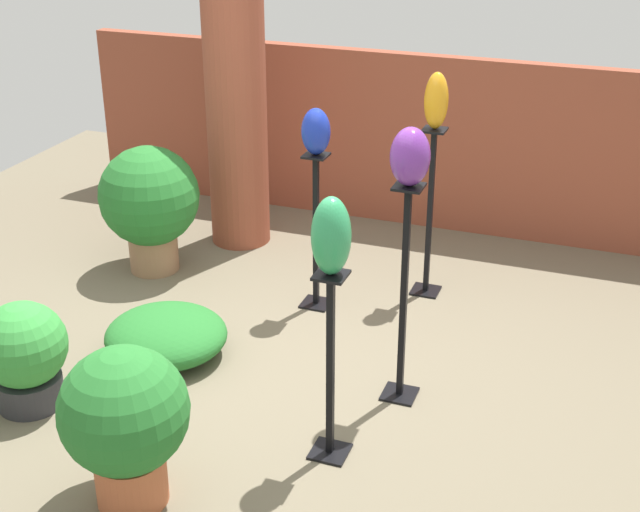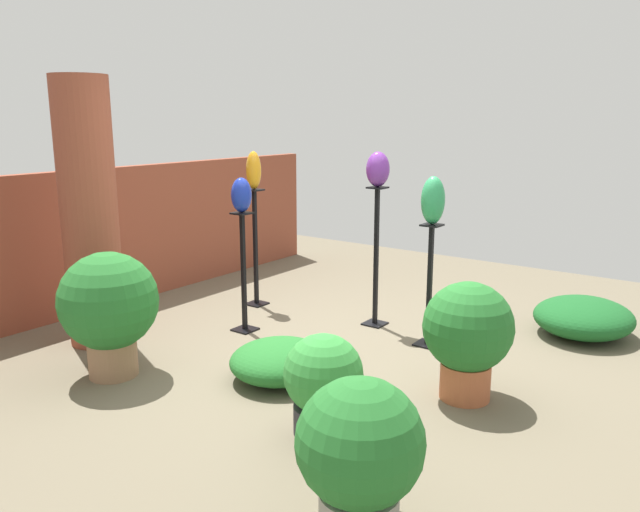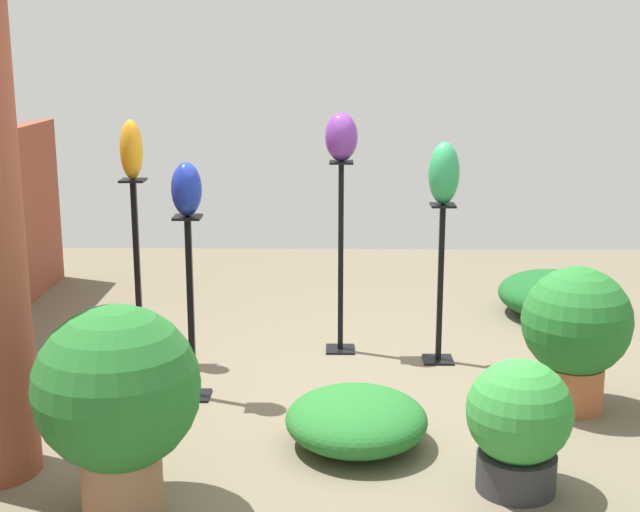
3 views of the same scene
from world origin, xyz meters
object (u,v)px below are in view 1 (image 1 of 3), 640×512
(art_vase_violet, at_px, (410,157))
(potted_plant_front_right, at_px, (24,353))
(potted_plant_mid_left, at_px, (149,201))
(brick_pillar, at_px, (236,103))
(pedestal_cobalt, at_px, (316,239))
(pedestal_jade, at_px, (330,376))
(pedestal_violet, at_px, (403,304))
(pedestal_amber, at_px, (429,220))
(art_vase_amber, at_px, (436,101))
(art_vase_cobalt, at_px, (316,132))
(potted_plant_back_center, at_px, (125,419))
(art_vase_jade, at_px, (331,236))

(art_vase_violet, bearing_deg, potted_plant_front_right, -157.48)
(potted_plant_mid_left, bearing_deg, art_vase_violet, -24.38)
(brick_pillar, distance_m, pedestal_cobalt, 1.45)
(art_vase_violet, distance_m, potted_plant_front_right, 2.45)
(pedestal_jade, bearing_deg, potted_plant_mid_left, 140.47)
(potted_plant_front_right, bearing_deg, pedestal_violet, 22.52)
(pedestal_amber, bearing_deg, potted_plant_mid_left, -170.30)
(potted_plant_mid_left, xyz_separation_m, potted_plant_front_right, (0.23, -1.84, -0.22))
(art_vase_amber, height_order, potted_plant_mid_left, art_vase_amber)
(art_vase_cobalt, bearing_deg, art_vase_amber, 34.20)
(art_vase_cobalt, distance_m, art_vase_violet, 1.27)
(pedestal_amber, bearing_deg, potted_plant_back_center, -106.80)
(potted_plant_back_center, height_order, potted_plant_front_right, potted_plant_back_center)
(pedestal_jade, bearing_deg, art_vase_violet, 72.90)
(pedestal_cobalt, height_order, potted_plant_front_right, pedestal_cobalt)
(potted_plant_back_center, bearing_deg, potted_plant_front_right, 152.24)
(brick_pillar, bearing_deg, potted_plant_front_right, -93.41)
(pedestal_amber, bearing_deg, brick_pillar, 166.70)
(pedestal_cobalt, height_order, pedestal_jade, pedestal_cobalt)
(brick_pillar, relative_size, art_vase_violet, 7.16)
(brick_pillar, bearing_deg, pedestal_jade, -55.81)
(pedestal_amber, height_order, art_vase_amber, art_vase_amber)
(pedestal_cobalt, relative_size, pedestal_amber, 0.91)
(brick_pillar, bearing_deg, art_vase_amber, -13.30)
(art_vase_cobalt, height_order, potted_plant_front_right, art_vase_cobalt)
(pedestal_amber, bearing_deg, pedestal_jade, -90.59)
(art_vase_amber, height_order, potted_plant_back_center, art_vase_amber)
(art_vase_cobalt, bearing_deg, art_vase_violet, -46.10)
(pedestal_violet, bearing_deg, brick_pillar, 136.44)
(art_vase_amber, bearing_deg, art_vase_cobalt, -145.80)
(art_vase_violet, height_order, art_vase_jade, art_vase_violet)
(potted_plant_mid_left, xyz_separation_m, potted_plant_back_center, (1.23, -2.37, -0.07))
(brick_pillar, height_order, art_vase_violet, brick_pillar)
(art_vase_cobalt, height_order, potted_plant_back_center, art_vase_cobalt)
(art_vase_cobalt, xyz_separation_m, art_vase_violet, (0.87, -0.90, 0.22))
(pedestal_cobalt, xyz_separation_m, art_vase_jade, (0.66, -1.56, 0.77))
(art_vase_cobalt, xyz_separation_m, potted_plant_front_right, (-1.14, -1.73, -0.93))
(pedestal_cobalt, bearing_deg, brick_pillar, 138.87)
(pedestal_violet, distance_m, potted_plant_front_right, 2.18)
(art_vase_jade, height_order, potted_plant_back_center, art_vase_jade)
(art_vase_cobalt, height_order, art_vase_amber, art_vase_amber)
(pedestal_violet, xyz_separation_m, potted_plant_mid_left, (-2.23, 1.01, -0.05))
(brick_pillar, distance_m, art_vase_amber, 1.73)
(potted_plant_back_center, bearing_deg, pedestal_jade, 40.90)
(pedestal_amber, relative_size, potted_plant_front_right, 1.89)
(art_vase_cobalt, distance_m, art_vase_jade, 1.70)
(art_vase_amber, relative_size, art_vase_jade, 0.96)
(art_vase_jade, distance_m, potted_plant_back_center, 1.32)
(potted_plant_front_right, bearing_deg, pedestal_amber, 50.34)
(pedestal_violet, xyz_separation_m, pedestal_jade, (-0.20, -0.66, -0.12))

